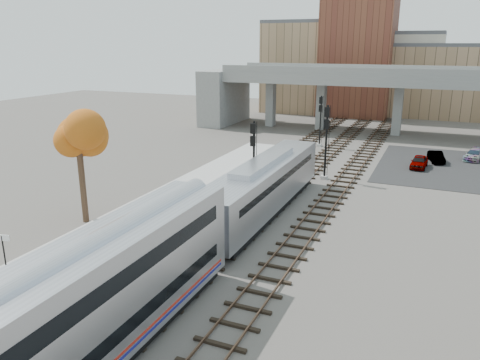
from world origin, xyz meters
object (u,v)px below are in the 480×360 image
Objects in this scene: signal_mast_mid at (326,143)px; signal_mast_far at (320,123)px; car_b at (436,157)px; locomotive at (264,186)px; coach at (18,358)px; car_a at (419,162)px; tree at (77,132)px; car_c at (474,155)px; signal_mast_near at (253,162)px.

signal_mast_mid reaches higher than signal_mast_far.
locomotive is at bearing -131.24° from car_b.
car_a is (10.14, 41.93, -2.11)m from coach.
signal_mast_far is (-4.10, 14.43, -0.51)m from signal_mast_mid.
tree is (-13.42, -17.94, 3.10)m from signal_mast_mid.
signal_mast_far is 1.68× the size of car_a.
coach is 50.60m from car_c.
signal_mast_near is 22.59m from signal_mast_far.
locomotive is 2.91× the size of signal_mast_near.
signal_mast_near is at bearing -116.69° from signal_mast_mid.
car_b is at bearing 54.54° from signal_mast_near.
car_b is at bearing 68.27° from car_a.
locomotive is at bearing -107.26° from car_c.
signal_mast_mid reaches higher than car_a.
signal_mast_far is at bearing 90.00° from signal_mast_near.
car_c reaches higher than car_b.
coach is 3.93× the size of signal_mast_far.
coach is (-0.00, -22.61, 0.52)m from locomotive.
tree is 37.75m from car_b.
car_a is at bearing 62.31° from locomotive.
tree reaches higher than coach.
signal_mast_mid is at bearing 86.63° from coach.
car_a reaches higher than car_c.
tree is 2.51× the size of car_b.
car_b is at bearing -12.90° from signal_mast_far.
car_b is at bearing 49.17° from signal_mast_mid.
coach reaches higher than locomotive.
locomotive is 21.88m from car_a.
car_b is (11.73, 22.64, -1.65)m from locomotive.
signal_mast_far is 1.78× the size of car_b.
locomotive reaches higher than car_b.
car_c is at bearing 72.02° from coach.
car_b is 4.80m from car_c.
locomotive is at bearing -99.98° from signal_mast_mid.
car_b is at bearing -129.46° from car_c.
signal_mast_mid is 1.12× the size of signal_mast_far.
car_c is (15.60, 25.48, -1.65)m from locomotive.
car_a is at bearing 50.22° from tree.
locomotive is 2.13× the size of tree.
car_c is (5.46, 6.15, -0.06)m from car_a.
signal_mast_mid is 1.87× the size of car_a.
signal_mast_mid reaches higher than locomotive.
tree is at bearing -150.09° from locomotive.
car_b is at bearing 75.46° from coach.
locomotive is at bearing 29.91° from tree.
coach is 6.15× the size of car_c.
signal_mast_near is at bearing 94.65° from coach.
signal_mast_mid reaches higher than car_b.
coach is 6.60× the size of car_a.
signal_mast_near reaches higher than coach.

